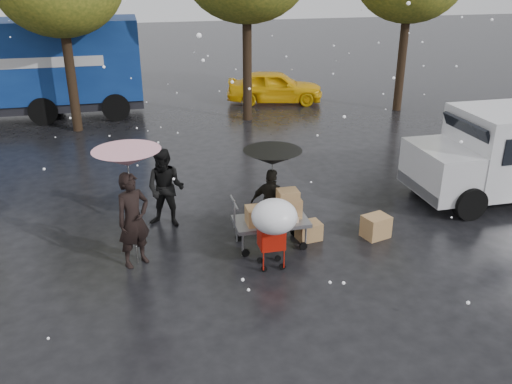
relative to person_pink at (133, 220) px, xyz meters
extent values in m
plane|color=black|center=(1.82, -0.43, -0.94)|extent=(90.00, 90.00, 0.00)
imported|color=black|center=(0.00, 0.00, 0.00)|extent=(0.82, 0.73, 1.87)
imported|color=black|center=(0.72, 1.52, -0.05)|extent=(1.05, 0.95, 1.76)
imported|color=black|center=(2.78, 0.35, -0.15)|extent=(0.98, 0.82, 1.57)
cylinder|color=#4C4C4C|center=(0.00, 0.00, 0.15)|extent=(0.02, 0.02, 2.17)
cone|color=#C95268|center=(0.00, 0.00, 1.24)|extent=(1.23, 1.23, 0.30)
sphere|color=#4C4C4C|center=(0.00, 0.00, 1.27)|extent=(0.06, 0.06, 0.06)
cylinder|color=#4C4C4C|center=(2.78, 0.35, -0.02)|extent=(0.02, 0.02, 1.83)
cone|color=black|center=(2.78, 0.35, 0.89)|extent=(1.17, 1.17, 0.30)
sphere|color=#4C4C4C|center=(2.78, 0.35, 0.92)|extent=(0.06, 0.06, 0.06)
cube|color=slate|center=(2.70, 0.09, -0.39)|extent=(1.50, 0.80, 0.08)
cylinder|color=slate|center=(1.95, 0.09, -0.14)|extent=(0.04, 0.04, 0.60)
cube|color=olive|center=(3.05, 0.19, -0.15)|extent=(0.55, 0.45, 0.40)
cube|color=olive|center=(2.40, -0.01, -0.17)|extent=(0.45, 0.40, 0.35)
cube|color=olive|center=(3.00, -0.06, 0.19)|extent=(0.40, 0.35, 0.28)
cube|color=#CBAC8D|center=(2.75, 0.09, -0.29)|extent=(0.90, 0.55, 0.12)
cylinder|color=black|center=(2.10, -0.23, -0.86)|extent=(0.16, 0.05, 0.16)
cylinder|color=black|center=(2.10, 0.41, -0.86)|extent=(0.16, 0.05, 0.16)
cylinder|color=black|center=(3.30, -0.23, -0.86)|extent=(0.16, 0.05, 0.16)
cylinder|color=black|center=(3.30, 0.41, -0.86)|extent=(0.16, 0.05, 0.16)
cube|color=red|center=(2.49, -0.70, -0.29)|extent=(0.47, 0.41, 0.45)
cylinder|color=red|center=(2.49, -0.89, 0.08)|extent=(0.42, 0.02, 0.02)
cylinder|color=#4C4C4C|center=(2.49, -0.89, 0.01)|extent=(0.02, 0.02, 0.60)
ellipsoid|color=white|center=(2.49, -0.89, 0.21)|extent=(0.84, 0.84, 0.63)
cylinder|color=black|center=(2.31, -0.86, -0.88)|extent=(0.12, 0.04, 0.12)
cylinder|color=black|center=(2.31, -0.54, -0.88)|extent=(0.12, 0.04, 0.12)
cylinder|color=black|center=(2.67, -0.86, -0.88)|extent=(0.12, 0.04, 0.12)
cylinder|color=black|center=(2.67, -0.54, -0.88)|extent=(0.12, 0.04, 0.12)
cube|color=silver|center=(7.18, 1.23, -0.09)|extent=(1.20, 1.95, 1.10)
cube|color=black|center=(7.73, 1.23, 0.76)|extent=(0.37, 1.70, 0.67)
cube|color=slate|center=(6.63, 1.23, -0.49)|extent=(0.12, 1.90, 0.25)
cylinder|color=black|center=(7.38, 0.28, -0.56)|extent=(0.76, 0.28, 0.76)
cylinder|color=black|center=(7.38, 2.18, -0.56)|extent=(0.76, 0.28, 0.76)
cube|color=navy|center=(-2.36, 11.69, 1.16)|extent=(6.00, 2.50, 2.80)
cube|color=black|center=(-3.36, 11.69, -0.39)|extent=(8.00, 2.30, 0.35)
cube|color=silver|center=(-2.36, 10.43, 1.26)|extent=(3.50, 0.03, 0.35)
cylinder|color=black|center=(-0.36, 10.54, -0.44)|extent=(1.00, 0.30, 1.00)
cylinder|color=black|center=(-0.36, 12.84, -0.44)|extent=(1.00, 0.30, 1.00)
cube|color=olive|center=(4.96, -0.05, -0.70)|extent=(0.62, 0.55, 0.48)
cube|color=olive|center=(3.55, 0.18, -0.75)|extent=(0.53, 0.44, 0.38)
imported|color=yellow|center=(5.97, 11.82, -0.28)|extent=(4.12, 2.40, 1.32)
cylinder|color=black|center=(-1.68, 9.57, 1.30)|extent=(0.32, 0.32, 4.48)
cylinder|color=black|center=(4.32, 9.57, 1.51)|extent=(0.32, 0.32, 4.90)
cylinder|color=black|center=(10.32, 9.57, 1.37)|extent=(0.32, 0.32, 4.62)
camera|label=1|loc=(0.13, -9.39, 4.48)|focal=38.00mm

